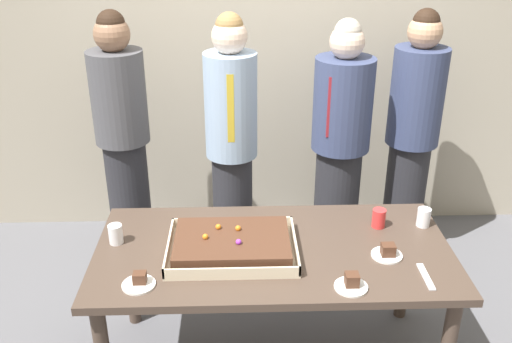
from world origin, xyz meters
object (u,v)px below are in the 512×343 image
at_px(plated_slice_far_left, 351,283).
at_px(person_striped_tie_right, 123,141).
at_px(party_table, 273,263).
at_px(cake_server_utensil, 426,277).
at_px(person_left_edge_reaching, 412,134).
at_px(sheet_cake, 232,245).
at_px(plated_slice_near_left, 387,253).
at_px(person_green_shirt_behind, 232,148).
at_px(drink_cup_middle, 379,218).
at_px(person_serving_front, 340,146).
at_px(drink_cup_nearest, 116,234).
at_px(plated_slice_near_right, 139,282).
at_px(drink_cup_far_end, 424,217).

height_order(plated_slice_far_left, person_striped_tie_right, person_striped_tie_right).
distance_m(party_table, cake_server_utensil, 0.73).
xyz_separation_m(plated_slice_far_left, person_striped_tie_right, (-1.23, 1.34, 0.15)).
bearing_deg(person_left_edge_reaching, person_striped_tie_right, -40.84).
height_order(sheet_cake, plated_slice_near_left, sheet_cake).
relative_size(cake_server_utensil, person_green_shirt_behind, 0.12).
distance_m(sheet_cake, drink_cup_middle, 0.80).
distance_m(plated_slice_far_left, person_serving_front, 1.32).
relative_size(person_serving_front, person_striped_tie_right, 0.97).
xyz_separation_m(drink_cup_nearest, cake_server_utensil, (1.46, -0.34, -0.05)).
relative_size(sheet_cake, person_serving_front, 0.38).
bearing_deg(cake_server_utensil, party_table, 158.83).
bearing_deg(plated_slice_near_left, party_table, 170.80).
height_order(plated_slice_near_left, person_striped_tie_right, person_striped_tie_right).
distance_m(drink_cup_nearest, person_green_shirt_behind, 0.97).
bearing_deg(plated_slice_near_right, person_striped_tie_right, 102.47).
bearing_deg(person_striped_tie_right, plated_slice_far_left, 8.59).
xyz_separation_m(plated_slice_near_left, cake_server_utensil, (0.14, -0.17, -0.02)).
relative_size(party_table, person_striped_tie_right, 1.03).
xyz_separation_m(sheet_cake, person_serving_front, (0.69, 1.00, 0.09)).
relative_size(sheet_cake, drink_cup_nearest, 6.25).
relative_size(plated_slice_near_right, plated_slice_far_left, 1.00).
bearing_deg(drink_cup_middle, cake_server_utensil, -75.77).
height_order(plated_slice_near_right, plated_slice_far_left, plated_slice_far_left).
xyz_separation_m(drink_cup_far_end, person_left_edge_reaching, (0.18, 0.90, 0.11)).
xyz_separation_m(plated_slice_near_left, drink_cup_far_end, (0.26, 0.28, 0.03)).
height_order(person_striped_tie_right, person_left_edge_reaching, person_striped_tie_right).
height_order(sheet_cake, person_serving_front, person_serving_front).
relative_size(plated_slice_near_left, cake_server_utensil, 0.75).
bearing_deg(plated_slice_far_left, drink_cup_middle, 65.20).
xyz_separation_m(sheet_cake, cake_server_utensil, (0.88, -0.24, -0.04)).
relative_size(plated_slice_far_left, person_green_shirt_behind, 0.09).
bearing_deg(drink_cup_middle, drink_cup_nearest, -175.18).
bearing_deg(drink_cup_far_end, cake_server_utensil, -105.06).
bearing_deg(sheet_cake, person_striped_tie_right, 123.92).
height_order(plated_slice_near_right, drink_cup_middle, drink_cup_middle).
height_order(party_table, plated_slice_near_right, plated_slice_near_right).
distance_m(party_table, drink_cup_middle, 0.61).
distance_m(plated_slice_near_left, plated_slice_far_left, 0.32).
height_order(party_table, drink_cup_far_end, drink_cup_far_end).
bearing_deg(person_serving_front, drink_cup_middle, 40.06).
height_order(plated_slice_far_left, person_green_shirt_behind, person_green_shirt_behind).
bearing_deg(person_striped_tie_right, party_table, 7.74).
bearing_deg(drink_cup_far_end, sheet_cake, -167.76).
xyz_separation_m(cake_server_utensil, person_serving_front, (-0.19, 1.24, 0.13)).
xyz_separation_m(cake_server_utensil, person_green_shirt_behind, (-0.89, 1.10, 0.18)).
relative_size(plated_slice_near_left, plated_slice_far_left, 1.00).
bearing_deg(plated_slice_near_right, cake_server_utensil, 0.65).
xyz_separation_m(person_green_shirt_behind, person_left_edge_reaching, (1.19, 0.25, -0.02)).
distance_m(drink_cup_middle, person_left_edge_reaching, 1.00).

